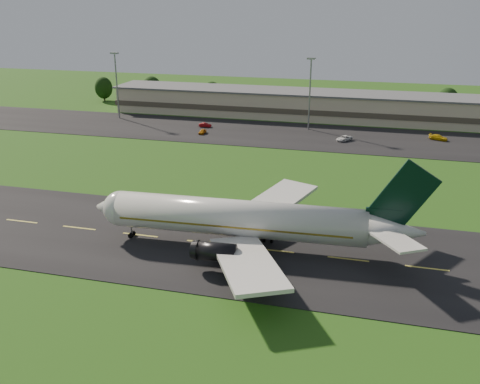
% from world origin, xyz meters
% --- Properties ---
extents(ground, '(360.00, 360.00, 0.00)m').
position_xyz_m(ground, '(0.00, 0.00, 0.00)').
color(ground, '#204611').
rests_on(ground, ground).
extents(taxiway, '(220.00, 30.00, 0.10)m').
position_xyz_m(taxiway, '(0.00, 0.00, 0.05)').
color(taxiway, black).
rests_on(taxiway, ground).
extents(apron, '(260.00, 30.00, 0.10)m').
position_xyz_m(apron, '(0.00, 72.00, 0.05)').
color(apron, black).
rests_on(apron, ground).
extents(airliner, '(51.30, 42.13, 15.57)m').
position_xyz_m(airliner, '(6.26, 0.04, 4.66)').
color(airliner, silver).
rests_on(airliner, ground).
extents(terminal, '(145.00, 16.00, 8.40)m').
position_xyz_m(terminal, '(6.40, 96.18, 3.99)').
color(terminal, '#C0AD92').
rests_on(terminal, ground).
extents(light_mast_west, '(2.40, 1.20, 20.35)m').
position_xyz_m(light_mast_west, '(-55.00, 80.00, 12.74)').
color(light_mast_west, gray).
rests_on(light_mast_west, ground).
extents(light_mast_centre, '(2.40, 1.20, 20.35)m').
position_xyz_m(light_mast_centre, '(5.00, 80.00, 12.74)').
color(light_mast_centre, gray).
rests_on(light_mast_centre, ground).
extents(tree_line, '(196.49, 9.41, 9.80)m').
position_xyz_m(tree_line, '(34.01, 105.72, 5.03)').
color(tree_line, black).
rests_on(tree_line, ground).
extents(service_vehicle_a, '(1.47, 3.65, 1.24)m').
position_xyz_m(service_vehicle_a, '(-22.96, 67.07, 0.72)').
color(service_vehicle_a, '#C2770B').
rests_on(service_vehicle_a, apron).
extents(service_vehicle_b, '(3.76, 1.59, 1.21)m').
position_xyz_m(service_vehicle_b, '(-24.75, 74.93, 0.70)').
color(service_vehicle_b, maroon).
rests_on(service_vehicle_b, apron).
extents(service_vehicle_c, '(4.64, 5.13, 1.33)m').
position_xyz_m(service_vehicle_c, '(16.08, 69.28, 0.76)').
color(service_vehicle_c, white).
rests_on(service_vehicle_c, apron).
extents(service_vehicle_d, '(5.22, 3.69, 1.40)m').
position_xyz_m(service_vehicle_d, '(40.41, 76.35, 0.80)').
color(service_vehicle_d, '#E0B30D').
rests_on(service_vehicle_d, apron).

